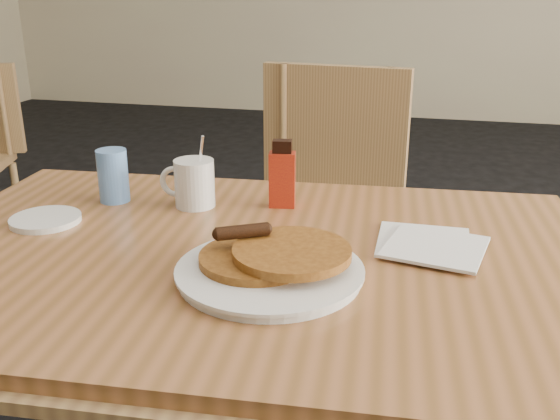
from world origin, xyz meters
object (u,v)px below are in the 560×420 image
object	(u,v)px
pancake_plate	(271,266)
coffee_mug	(193,182)
syrup_bottle	(282,176)
blue_tumbler	(113,176)
main_table	(246,270)
chair_main_far	(327,205)

from	to	relation	value
pancake_plate	coffee_mug	world-z (taller)	coffee_mug
syrup_bottle	blue_tumbler	distance (m)	0.37
coffee_mug	syrup_bottle	xyz separation A→B (m)	(0.19, 0.04, 0.01)
main_table	chair_main_far	distance (m)	0.74
chair_main_far	coffee_mug	xyz separation A→B (m)	(-0.20, -0.53, 0.22)
pancake_plate	blue_tumbler	bearing A→B (deg)	146.79
chair_main_far	syrup_bottle	xyz separation A→B (m)	(-0.02, -0.49, 0.23)
chair_main_far	blue_tumbler	distance (m)	0.70
pancake_plate	syrup_bottle	xyz separation A→B (m)	(-0.06, 0.34, 0.05)
coffee_mug	chair_main_far	bearing A→B (deg)	52.03
coffee_mug	blue_tumbler	bearing A→B (deg)	166.88
coffee_mug	blue_tumbler	size ratio (longest dim) A/B	1.39
coffee_mug	syrup_bottle	distance (m)	0.19
main_table	blue_tumbler	distance (m)	0.42
syrup_bottle	blue_tumbler	xyz separation A→B (m)	(-0.37, -0.06, -0.01)
main_table	pancake_plate	xyz separation A→B (m)	(0.07, -0.09, 0.06)
pancake_plate	coffee_mug	bearing A→B (deg)	130.29
chair_main_far	blue_tumbler	xyz separation A→B (m)	(-0.39, -0.54, 0.22)
chair_main_far	syrup_bottle	size ratio (longest dim) A/B	6.69
main_table	syrup_bottle	distance (m)	0.27
chair_main_far	syrup_bottle	distance (m)	0.54
chair_main_far	main_table	bearing A→B (deg)	-85.86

